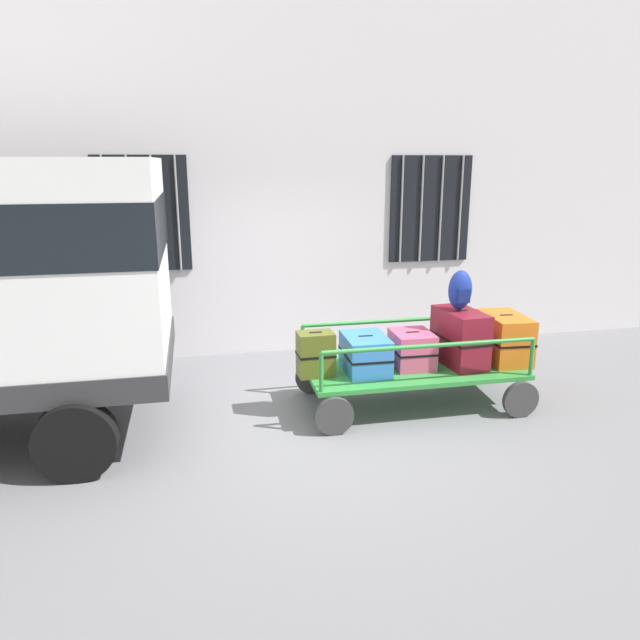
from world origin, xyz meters
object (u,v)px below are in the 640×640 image
(suitcase_center_bottom, at_px, (412,349))
(suitcase_right_bottom, at_px, (504,338))
(suitcase_left_bottom, at_px, (316,354))
(suitcase_midright_bottom, at_px, (460,337))
(backpack, at_px, (460,290))
(luggage_cart, at_px, (412,373))
(suitcase_midleft_bottom, at_px, (365,354))

(suitcase_center_bottom, distance_m, suitcase_right_bottom, 1.11)
(suitcase_left_bottom, height_order, suitcase_center_bottom, suitcase_left_bottom)
(suitcase_midright_bottom, height_order, backpack, backpack)
(suitcase_left_bottom, bearing_deg, backpack, 2.48)
(suitcase_center_bottom, height_order, backpack, backpack)
(suitcase_midright_bottom, bearing_deg, luggage_cart, -179.83)
(suitcase_left_bottom, bearing_deg, suitcase_midleft_bottom, 1.37)
(suitcase_left_bottom, height_order, suitcase_midright_bottom, suitcase_midright_bottom)
(luggage_cart, bearing_deg, suitcase_right_bottom, 0.49)
(suitcase_midleft_bottom, distance_m, suitcase_midright_bottom, 1.11)
(suitcase_right_bottom, bearing_deg, suitcase_midright_bottom, -179.18)
(suitcase_midleft_bottom, relative_size, suitcase_center_bottom, 1.22)
(suitcase_center_bottom, xyz_separation_m, backpack, (0.54, 0.01, 0.64))
(luggage_cart, bearing_deg, suitcase_center_bottom, 90.00)
(luggage_cart, relative_size, suitcase_left_bottom, 5.09)
(suitcase_center_bottom, distance_m, backpack, 0.84)
(suitcase_midleft_bottom, relative_size, suitcase_midright_bottom, 0.86)
(suitcase_midleft_bottom, distance_m, suitcase_center_bottom, 0.56)
(suitcase_right_bottom, xyz_separation_m, backpack, (-0.57, 0.03, 0.57))
(suitcase_left_bottom, xyz_separation_m, backpack, (1.65, 0.07, 0.60))
(luggage_cart, bearing_deg, suitcase_midright_bottom, 0.17)
(suitcase_center_bottom, height_order, suitcase_midright_bottom, suitcase_midright_bottom)
(suitcase_right_bottom, relative_size, backpack, 1.71)
(luggage_cart, height_order, backpack, backpack)
(suitcase_left_bottom, distance_m, suitcase_right_bottom, 2.21)
(suitcase_left_bottom, distance_m, suitcase_center_bottom, 1.11)
(suitcase_left_bottom, bearing_deg, suitcase_right_bottom, 1.13)
(suitcase_midleft_bottom, bearing_deg, suitcase_right_bottom, 1.05)
(luggage_cart, distance_m, suitcase_right_bottom, 1.16)
(suitcase_center_bottom, relative_size, suitcase_right_bottom, 0.71)
(suitcase_midleft_bottom, height_order, suitcase_center_bottom, suitcase_midleft_bottom)
(suitcase_midright_bottom, bearing_deg, suitcase_right_bottom, 0.82)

